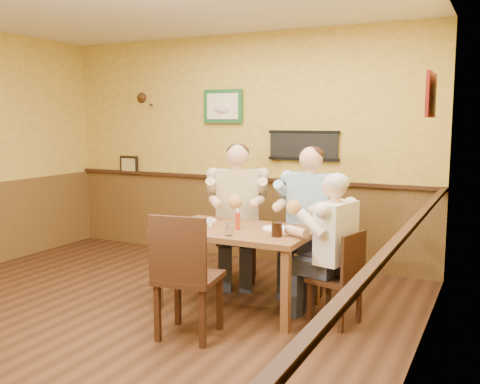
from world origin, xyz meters
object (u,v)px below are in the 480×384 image
object	(u,v)px
diner_tan_shirt	(238,220)
salt_shaker	(210,222)
hot_sauce_bottle	(238,220)
diner_blue_polo	(311,226)
dining_table	(238,238)
chair_near_side	(189,274)
chair_back_left	(238,238)
water_glass_left	(177,224)
chair_right_end	(335,277)
chair_back_right	(311,245)
cola_tumbler	(277,230)
water_glass_mid	(229,230)
pepper_shaker	(237,224)
diner_white_elder	(336,257)

from	to	relation	value
diner_tan_shirt	salt_shaker	distance (m)	0.80
diner_tan_shirt	hot_sauce_bottle	xyz separation A→B (m)	(0.40, -0.79, 0.17)
diner_blue_polo	dining_table	bearing A→B (deg)	-117.44
chair_near_side	diner_blue_polo	bearing A→B (deg)	-115.72
chair_back_left	diner_blue_polo	bearing A→B (deg)	-21.22
chair_near_side	water_glass_left	bearing A→B (deg)	-57.45
chair_right_end	salt_shaker	world-z (taller)	salt_shaker
chair_back_left	salt_shaker	world-z (taller)	chair_back_left
chair_right_end	diner_tan_shirt	xyz separation A→B (m)	(-1.32, 0.76, 0.26)
hot_sauce_bottle	chair_right_end	bearing A→B (deg)	2.10
chair_back_left	chair_back_right	distance (m)	0.83
diner_blue_polo	cola_tumbler	world-z (taller)	diner_blue_polo
water_glass_mid	diner_blue_polo	bearing A→B (deg)	70.80
hot_sauce_bottle	salt_shaker	distance (m)	0.30
chair_back_right	water_glass_mid	world-z (taller)	chair_back_right
chair_right_end	pepper_shaker	bearing A→B (deg)	-75.96
chair_near_side	water_glass_mid	world-z (taller)	chair_near_side
diner_tan_shirt	chair_near_side	bearing A→B (deg)	-101.15
water_glass_left	water_glass_mid	world-z (taller)	water_glass_left
chair_near_side	diner_white_elder	xyz separation A→B (m)	(0.98, 0.79, 0.07)
dining_table	diner_blue_polo	bearing A→B (deg)	59.74
chair_right_end	chair_near_side	xyz separation A→B (m)	(-0.98, -0.79, 0.10)
diner_white_elder	cola_tumbler	world-z (taller)	diner_white_elder
chair_near_side	water_glass_mid	size ratio (longest dim) A/B	9.67
chair_back_right	chair_near_side	size ratio (longest dim) A/B	0.91
chair_back_right	salt_shaker	world-z (taller)	chair_back_right
hot_sauce_bottle	chair_back_right	bearing A→B (deg)	62.48
dining_table	chair_back_left	distance (m)	0.85
dining_table	diner_blue_polo	size ratio (longest dim) A/B	1.05
diner_white_elder	hot_sauce_bottle	world-z (taller)	diner_white_elder
hot_sauce_bottle	pepper_shaker	bearing A→B (deg)	122.23
chair_back_right	diner_blue_polo	distance (m)	0.20
chair_back_left	salt_shaker	distance (m)	0.85
chair_back_right	diner_blue_polo	size ratio (longest dim) A/B	0.70
chair_right_end	diner_tan_shirt	size ratio (longest dim) A/B	0.61
dining_table	chair_back_right	size ratio (longest dim) A/B	1.50
chair_back_right	salt_shaker	distance (m)	1.14
chair_right_end	salt_shaker	bearing A→B (deg)	-74.55
chair_back_left	water_glass_mid	bearing A→B (deg)	-90.63
salt_shaker	dining_table	bearing A→B (deg)	8.02
chair_near_side	diner_tan_shirt	bearing A→B (deg)	-86.18
chair_back_left	water_glass_mid	xyz separation A→B (m)	(0.44, -1.06, 0.33)
chair_near_side	water_glass_mid	bearing A→B (deg)	-111.33
diner_tan_shirt	water_glass_mid	bearing A→B (deg)	-90.63
diner_white_elder	water_glass_mid	xyz separation A→B (m)	(-0.87, -0.30, 0.22)
diner_blue_polo	salt_shaker	bearing A→B (deg)	-128.77
chair_near_side	hot_sauce_bottle	size ratio (longest dim) A/B	5.76
water_glass_mid	water_glass_left	bearing A→B (deg)	179.13
water_glass_mid	diner_tan_shirt	bearing A→B (deg)	112.74
water_glass_mid	chair_right_end	bearing A→B (deg)	19.18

